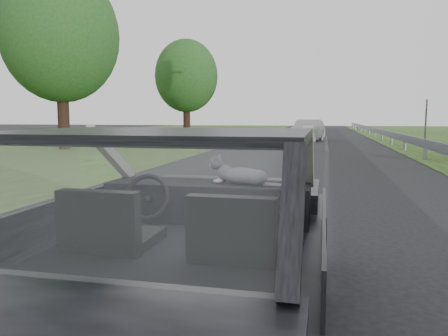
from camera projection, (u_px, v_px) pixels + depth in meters
The scene contains 10 objects.
subject_car at pixel (185, 237), 2.89m from camera, with size 1.80×4.00×1.45m, color black.
dashboard at pixel (209, 201), 3.48m from camera, with size 1.58×0.45×0.30m, color black.
driver_seat at pixel (108, 222), 2.67m from camera, with size 0.50×0.72×0.42m, color black.
passenger_seat at pixel (235, 229), 2.50m from camera, with size 0.50×0.72×0.42m, color black.
steering_wheel at pixel (147, 197), 3.27m from camera, with size 0.36×0.36×0.04m, color black.
cat at pixel (243, 175), 3.35m from camera, with size 0.51×0.16×0.23m, color slate.
other_car at pixel (308, 130), 26.75m from camera, with size 1.58×4.01×1.32m, color #B9B9B9.
highway_sign at pixel (426, 121), 25.54m from camera, with size 0.10×1.00×2.49m, color #134522.
tree_5 at pixel (61, 62), 19.66m from camera, with size 5.22×5.22×7.91m, color #194B13, non-canonical shape.
tree_6 at pixel (186, 90), 30.53m from camera, with size 4.39×4.39×6.65m, color #194B13, non-canonical shape.
Camera 1 is at (0.88, -2.68, 1.52)m, focal length 35.00 mm.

